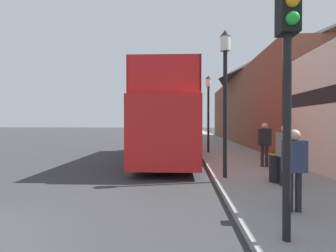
# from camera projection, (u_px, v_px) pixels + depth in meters

# --- Properties ---
(ground_plane) EXTENTS (144.00, 144.00, 0.00)m
(ground_plane) POSITION_uv_depth(u_px,v_px,m) (142.00, 143.00, 24.68)
(ground_plane) COLOR #333335
(sidewalk) EXTENTS (3.65, 108.00, 0.14)m
(sidewalk) POSITION_uv_depth(u_px,v_px,m) (217.00, 145.00, 21.33)
(sidewalk) COLOR gray
(sidewalk) RESTS_ON ground_plane
(brick_terrace_rear) EXTENTS (6.00, 25.10, 8.32)m
(brick_terrace_rear) POSITION_uv_depth(u_px,v_px,m) (264.00, 99.00, 24.61)
(brick_terrace_rear) COLOR brown
(brick_terrace_rear) RESTS_ON ground_plane
(tour_bus) EXTENTS (2.69, 9.97, 4.22)m
(tour_bus) POSITION_uv_depth(u_px,v_px,m) (169.00, 123.00, 13.57)
(tour_bus) COLOR red
(tour_bus) RESTS_ON ground_plane
(parked_car_ahead_of_bus) EXTENTS (1.80, 4.38, 1.47)m
(parked_car_ahead_of_bus) POSITION_uv_depth(u_px,v_px,m) (181.00, 137.00, 21.72)
(parked_car_ahead_of_bus) COLOR silver
(parked_car_ahead_of_bus) RESTS_ON ground_plane
(pedestrian_nearest) EXTENTS (0.43, 0.24, 1.63)m
(pedestrian_nearest) POSITION_uv_depth(u_px,v_px,m) (294.00, 162.00, 5.18)
(pedestrian_nearest) COLOR #232328
(pedestrian_nearest) RESTS_ON sidewalk
(pedestrian_second) EXTENTS (0.45, 0.25, 1.72)m
(pedestrian_second) POSITION_uv_depth(u_px,v_px,m) (285.00, 149.00, 7.29)
(pedestrian_second) COLOR #232328
(pedestrian_second) RESTS_ON sidewalk
(pedestrian_third) EXTENTS (0.46, 0.25, 1.76)m
(pedestrian_third) POSITION_uv_depth(u_px,v_px,m) (265.00, 140.00, 10.45)
(pedestrian_third) COLOR #232328
(pedestrian_third) RESTS_ON sidewalk
(traffic_signal) EXTENTS (0.28, 0.42, 3.93)m
(traffic_signal) POSITION_uv_depth(u_px,v_px,m) (288.00, 48.00, 3.86)
(traffic_signal) COLOR black
(traffic_signal) RESTS_ON sidewalk
(lamp_post_nearest) EXTENTS (0.35, 0.35, 4.73)m
(lamp_post_nearest) POSITION_uv_depth(u_px,v_px,m) (225.00, 76.00, 8.38)
(lamp_post_nearest) COLOR black
(lamp_post_nearest) RESTS_ON sidewalk
(lamp_post_second) EXTENTS (0.35, 0.35, 4.55)m
(lamp_post_second) POSITION_uv_depth(u_px,v_px,m) (208.00, 99.00, 15.43)
(lamp_post_second) COLOR black
(lamp_post_second) RESTS_ON sidewalk
(litter_bin) EXTENTS (0.48, 0.48, 0.88)m
(litter_bin) POSITION_uv_depth(u_px,v_px,m) (277.00, 166.00, 7.78)
(litter_bin) COLOR black
(litter_bin) RESTS_ON sidewalk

